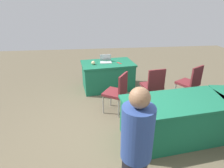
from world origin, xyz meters
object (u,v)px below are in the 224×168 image
at_px(chair_aisle, 118,91).
at_px(scissors_red, 119,63).
at_px(chair_tucked_left, 191,81).
at_px(table_mid_right, 174,119).
at_px(chair_near_front, 153,84).
at_px(laptop_silver, 106,61).
at_px(table_foreground, 108,75).
at_px(yarn_ball, 93,63).
at_px(person_attendee_standing, 136,148).

distance_m(chair_aisle, scissors_red, 1.32).
relative_size(chair_tucked_left, scissors_red, 5.42).
height_order(table_mid_right, chair_near_front, chair_near_front).
bearing_deg(scissors_red, laptop_silver, -145.03).
xyz_separation_m(table_mid_right, chair_tucked_left, (-0.94, -1.25, 0.18)).
distance_m(chair_tucked_left, laptop_silver, 2.30).
relative_size(chair_aisle, laptop_silver, 2.96).
bearing_deg(scissors_red, chair_aisle, -42.98).
distance_m(table_foreground, chair_aisle, 1.37).
relative_size(table_mid_right, scissors_red, 10.88).
distance_m(table_foreground, yarn_ball, 0.61).
bearing_deg(chair_aisle, chair_tucked_left, -49.38).
xyz_separation_m(table_foreground, scissors_red, (-0.32, 0.08, 0.39)).
distance_m(laptop_silver, scissors_red, 0.40).
bearing_deg(laptop_silver, chair_aisle, 95.66).
height_order(table_foreground, yarn_ball, yarn_ball).
xyz_separation_m(table_foreground, chair_near_front, (-0.97, 1.13, 0.16)).
distance_m(table_foreground, scissors_red, 0.51).
bearing_deg(person_attendee_standing, laptop_silver, -136.21).
distance_m(chair_aisle, yarn_ball, 1.35).
relative_size(chair_tucked_left, yarn_ball, 9.46).
height_order(table_foreground, chair_aisle, chair_aisle).
height_order(chair_aisle, yarn_ball, chair_aisle).
distance_m(table_mid_right, laptop_silver, 2.66).
distance_m(table_foreground, person_attendee_standing, 3.53).
height_order(chair_aisle, person_attendee_standing, person_attendee_standing).
bearing_deg(chair_tucked_left, yarn_ball, 127.82).
relative_size(chair_aisle, person_attendee_standing, 0.59).
height_order(table_foreground, scissors_red, scissors_red).
bearing_deg(chair_aisle, table_mid_right, -105.34).
height_order(person_attendee_standing, yarn_ball, person_attendee_standing).
bearing_deg(table_foreground, chair_aisle, 93.55).
bearing_deg(yarn_ball, scissors_red, -176.33).
bearing_deg(chair_near_front, table_mid_right, -98.59).
bearing_deg(table_foreground, laptop_silver, -54.27).
xyz_separation_m(chair_tucked_left, laptop_silver, (1.97, -1.17, 0.25)).
xyz_separation_m(chair_aisle, laptop_silver, (0.13, -1.43, 0.27)).
bearing_deg(laptop_silver, yarn_ball, 28.99).
bearing_deg(table_foreground, scissors_red, 165.40).
distance_m(chair_aisle, person_attendee_standing, 2.17).
distance_m(table_foreground, laptop_silver, 0.43).
height_order(chair_aisle, laptop_silver, laptop_silver).
bearing_deg(chair_near_front, laptop_silver, 121.57).
distance_m(person_attendee_standing, scissors_red, 3.43).
relative_size(table_foreground, chair_tucked_left, 1.59).
relative_size(chair_near_front, person_attendee_standing, 0.60).
bearing_deg(scissors_red, table_mid_right, -16.41).
xyz_separation_m(table_foreground, yarn_ball, (0.41, 0.13, 0.44)).
relative_size(chair_tucked_left, chair_aisle, 1.03).
bearing_deg(yarn_ball, laptop_silver, -151.34).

